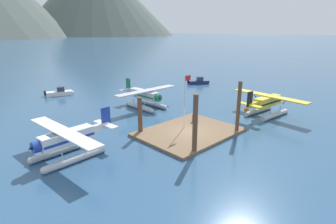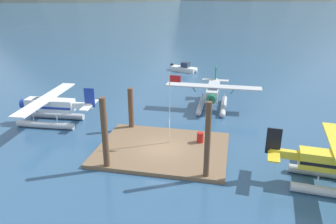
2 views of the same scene
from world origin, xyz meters
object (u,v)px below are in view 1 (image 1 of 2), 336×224
object	(u,v)px
mooring_buoy	(246,110)
seaplane_silver_bow_right	(146,97)
flagpole	(185,95)
boat_navy_open_east	(199,82)
seaplane_white_port_fwd	(67,142)
seaplane_yellow_stbd_aft	(267,104)
boat_white_open_north	(60,93)
fuel_drum	(195,118)

from	to	relation	value
mooring_buoy	seaplane_silver_bow_right	size ratio (longest dim) A/B	0.06
flagpole	boat_navy_open_east	size ratio (longest dim) A/B	1.41
seaplane_white_port_fwd	boat_navy_open_east	size ratio (longest dim) A/B	2.42
mooring_buoy	seaplane_white_port_fwd	bearing A→B (deg)	170.97
seaplane_yellow_stbd_aft	boat_white_open_north	size ratio (longest dim) A/B	2.24
fuel_drum	seaplane_silver_bow_right	size ratio (longest dim) A/B	0.08
mooring_buoy	seaplane_yellow_stbd_aft	bearing A→B (deg)	-73.78
seaplane_yellow_stbd_aft	seaplane_white_port_fwd	xyz separation A→B (m)	(-24.77, 6.40, 0.00)
flagpole	seaplane_silver_bow_right	distance (m)	10.90
fuel_drum	boat_navy_open_east	distance (m)	25.52
boat_white_open_north	seaplane_white_port_fwd	bearing A→B (deg)	-111.65
seaplane_silver_bow_right	boat_navy_open_east	world-z (taller)	seaplane_silver_bow_right
fuel_drum	mooring_buoy	xyz separation A→B (m)	(8.88, -1.93, -0.41)
boat_navy_open_east	boat_white_open_north	bearing A→B (deg)	157.97
fuel_drum	seaplane_white_port_fwd	distance (m)	15.28
flagpole	seaplane_white_port_fwd	distance (m)	13.19
fuel_drum	boat_navy_open_east	size ratio (longest dim) A/B	0.20
fuel_drum	boat_navy_open_east	bearing A→B (deg)	38.22
fuel_drum	seaplane_silver_bow_right	distance (m)	9.65
boat_white_open_north	seaplane_yellow_stbd_aft	bearing A→B (deg)	-63.69
fuel_drum	seaplane_white_port_fwd	size ratio (longest dim) A/B	0.08
fuel_drum	seaplane_silver_bow_right	world-z (taller)	seaplane_silver_bow_right
mooring_buoy	boat_white_open_north	world-z (taller)	boat_white_open_north
seaplane_silver_bow_right	boat_navy_open_east	size ratio (longest dim) A/B	2.40
mooring_buoy	seaplane_silver_bow_right	world-z (taller)	seaplane_silver_bow_right
boat_navy_open_east	seaplane_white_port_fwd	bearing A→B (deg)	-158.45
fuel_drum	seaplane_yellow_stbd_aft	xyz separation A→B (m)	(9.63, -4.51, 0.84)
mooring_buoy	seaplane_yellow_stbd_aft	size ratio (longest dim) A/B	0.06
seaplane_yellow_stbd_aft	seaplane_white_port_fwd	distance (m)	25.59
boat_white_open_north	fuel_drum	bearing A→B (deg)	-78.08
seaplane_silver_bow_right	flagpole	bearing A→B (deg)	-104.93
flagpole	fuel_drum	distance (m)	4.21
flagpole	mooring_buoy	world-z (taller)	flagpole
flagpole	boat_navy_open_east	bearing A→B (deg)	36.13
seaplane_yellow_stbd_aft	boat_navy_open_east	bearing A→B (deg)	62.82
flagpole	mooring_buoy	size ratio (longest dim) A/B	9.27
seaplane_yellow_stbd_aft	boat_navy_open_east	size ratio (longest dim) A/B	2.42
seaplane_yellow_stbd_aft	boat_white_open_north	xyz separation A→B (m)	(-15.15, 30.64, -1.09)
fuel_drum	flagpole	bearing A→B (deg)	-165.51
flagpole	seaplane_silver_bow_right	size ratio (longest dim) A/B	0.59
boat_navy_open_east	flagpole	bearing A→B (deg)	-143.87
fuel_drum	boat_white_open_north	bearing A→B (deg)	101.92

